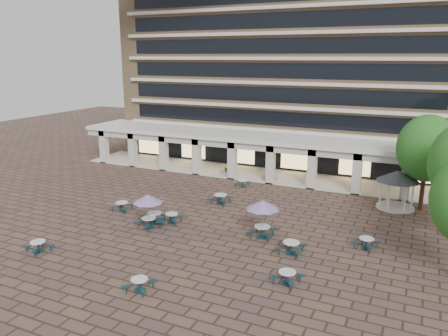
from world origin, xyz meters
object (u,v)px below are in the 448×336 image
(picnic_table_0, at_px, (38,246))
(gazebo, at_px, (398,180))
(planter_left, at_px, (227,171))
(planter_right, at_px, (270,176))
(picnic_table_1, at_px, (139,284))
(picnic_table_2, at_px, (291,247))

(picnic_table_0, bearing_deg, gazebo, 57.91)
(planter_left, distance_m, planter_right, 4.84)
(picnic_table_0, distance_m, planter_right, 23.75)
(picnic_table_1, distance_m, gazebo, 23.60)
(picnic_table_1, relative_size, planter_left, 1.11)
(picnic_table_1, height_order, planter_right, planter_right)
(gazebo, bearing_deg, picnic_table_1, -120.06)
(picnic_table_1, height_order, picnic_table_2, picnic_table_2)
(planter_left, height_order, planter_right, planter_left)
(picnic_table_2, bearing_deg, gazebo, 68.51)
(picnic_table_0, height_order, gazebo, gazebo)
(gazebo, distance_m, planter_left, 17.57)
(gazebo, bearing_deg, planter_left, 169.72)
(picnic_table_1, relative_size, gazebo, 0.48)
(picnic_table_1, xyz_separation_m, planter_left, (-5.41, 23.47, 0.13))
(picnic_table_1, bearing_deg, gazebo, 57.08)
(picnic_table_1, distance_m, planter_right, 23.48)
(gazebo, height_order, planter_left, gazebo)
(picnic_table_0, xyz_separation_m, planter_right, (8.40, 22.21, 0.10))
(picnic_table_1, bearing_deg, picnic_table_0, 169.14)
(picnic_table_1, bearing_deg, picnic_table_2, 49.28)
(planter_left, bearing_deg, picnic_table_1, -77.02)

